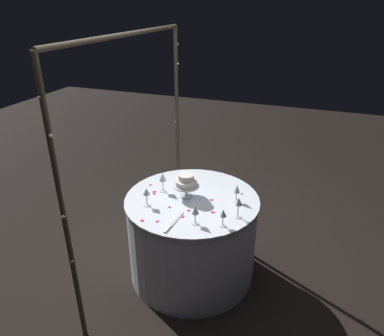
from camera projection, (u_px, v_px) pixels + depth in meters
ground_plane at (192, 271)px, 3.32m from camera, size 12.00×12.00×0.00m
decorative_arch at (133, 126)px, 2.90m from camera, size 1.92×0.06×2.08m
main_table at (192, 237)px, 3.15m from camera, size 1.13×1.13×0.78m
tiered_cake at (186, 182)px, 2.96m from camera, size 0.22×0.22×0.21m
wine_glass_0 at (163, 178)px, 3.05m from camera, size 0.06×0.06×0.17m
wine_glass_1 at (223, 214)px, 2.59m from camera, size 0.06×0.06×0.14m
wine_glass_2 at (238, 202)px, 2.68m from camera, size 0.06×0.06×0.17m
wine_glass_3 at (146, 193)px, 2.84m from camera, size 0.06×0.06×0.15m
wine_glass_4 at (195, 211)px, 2.61m from camera, size 0.06×0.06×0.15m
wine_glass_5 at (237, 190)px, 2.90m from camera, size 0.06×0.06×0.15m
cake_knife at (172, 223)px, 2.65m from camera, size 0.30×0.04×0.01m
rose_petal_0 at (154, 194)px, 3.05m from camera, size 0.04×0.03×0.00m
rose_petal_1 at (170, 207)px, 2.86m from camera, size 0.03×0.04×0.00m
rose_petal_2 at (183, 217)px, 2.73m from camera, size 0.03×0.02×0.00m
rose_petal_3 at (212, 200)px, 2.96m from camera, size 0.04×0.04×0.00m
rose_petal_4 at (242, 194)px, 3.05m from camera, size 0.03×0.02×0.00m
rose_petal_5 at (213, 212)px, 2.79m from camera, size 0.04×0.04×0.00m
rose_petal_6 at (154, 192)px, 3.09m from camera, size 0.04×0.05×0.00m
rose_petal_7 at (189, 210)px, 2.81m from camera, size 0.03×0.04×0.00m
rose_petal_8 at (142, 220)px, 2.69m from camera, size 0.04×0.04×0.00m
rose_petal_9 at (157, 221)px, 2.67m from camera, size 0.04×0.04×0.00m
rose_petal_10 at (150, 185)px, 3.20m from camera, size 0.02×0.03×0.00m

